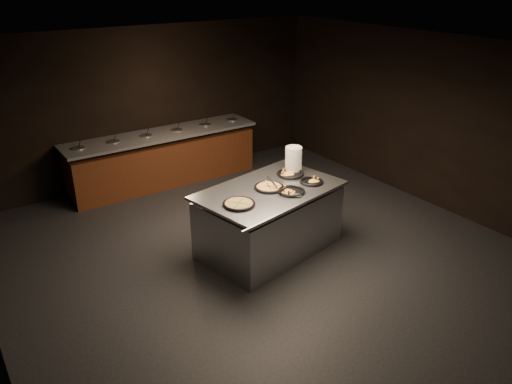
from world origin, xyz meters
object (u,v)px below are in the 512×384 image
serving_counter (269,221)px  pan_veggie_whole (239,204)px  pan_cheese_whole (269,187)px  plate_stack (294,159)px

serving_counter → pan_veggie_whole: (-0.64, -0.20, 0.53)m
pan_cheese_whole → serving_counter: bearing=-107.2°
serving_counter → pan_cheese_whole: 0.53m
pan_veggie_whole → pan_cheese_whole: (0.65, 0.22, -0.00)m
serving_counter → plate_stack: size_ratio=6.01×
pan_veggie_whole → plate_stack: bearing=22.8°
serving_counter → pan_cheese_whole: pan_cheese_whole is taller
plate_stack → pan_cheese_whole: bearing=-153.7°
plate_stack → pan_veggie_whole: bearing=-157.2°
serving_counter → pan_cheese_whole: size_ratio=5.31×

